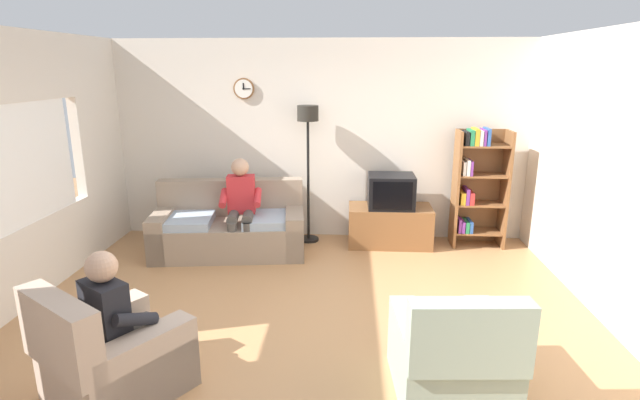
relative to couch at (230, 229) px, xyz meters
The scene contains 11 objects.
ground_plane 2.19m from the couch, 58.43° to the right, with size 12.00×12.00×0.00m, color #B27F51.
back_wall_assembly 1.74m from the couch, 35.76° to the left, with size 6.20×0.17×2.70m.
couch is the anchor object (origin of this frame).
tv_stand 2.13m from the couch, 11.03° to the left, with size 1.10×0.56×0.53m.
tv 2.17m from the couch, 10.38° to the left, with size 0.60×0.49×0.44m.
bookshelf 3.28m from the couch, ahead, with size 0.68×0.36×1.58m.
floor_lamp 1.58m from the couch, 27.27° to the left, with size 0.28×0.28×1.85m.
armchair_near_window 2.91m from the couch, 93.21° to the right, with size 1.16×1.18×0.90m.
armchair_near_bookshelf 3.58m from the couch, 50.03° to the right, with size 0.86×0.93×0.90m.
person_on_couch 0.44m from the couch, 30.41° to the right, with size 0.55×0.57×1.24m.
person_in_left_armchair 2.85m from the couch, 92.28° to the right, with size 0.61×0.64×1.12m.
Camera 1 is at (0.40, -4.11, 2.34)m, focal length 27.67 mm.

